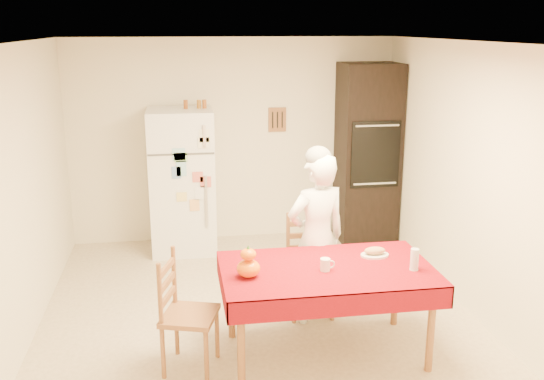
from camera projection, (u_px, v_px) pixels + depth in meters
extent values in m
plane|color=tan|center=(258.00, 315.00, 5.69)|extent=(4.50, 4.50, 0.00)
cube|color=beige|center=(233.00, 141.00, 7.50)|extent=(4.00, 0.02, 2.50)
cube|color=beige|center=(314.00, 296.00, 3.21)|extent=(4.00, 0.02, 2.50)
cube|color=beige|center=(21.00, 197.00, 5.05)|extent=(0.02, 4.50, 2.50)
cube|color=beige|center=(469.00, 178.00, 5.66)|extent=(0.02, 4.50, 2.50)
cube|color=white|center=(257.00, 42.00, 5.03)|extent=(4.00, 4.50, 0.02)
cube|color=brown|center=(277.00, 120.00, 7.50)|extent=(0.22, 0.02, 0.30)
cube|color=white|center=(182.00, 181.00, 7.16)|extent=(0.75, 0.70, 1.70)
cube|color=silver|center=(204.00, 136.00, 6.68)|extent=(0.03, 0.03, 0.25)
cube|color=silver|center=(206.00, 201.00, 6.88)|extent=(0.03, 0.03, 0.60)
cube|color=black|center=(367.00, 153.00, 7.48)|extent=(0.70, 0.60, 2.20)
cube|color=black|center=(375.00, 155.00, 7.17)|extent=(0.59, 0.02, 0.80)
cylinder|color=brown|center=(241.00, 345.00, 4.47)|extent=(0.06, 0.06, 0.71)
cylinder|color=brown|center=(231.00, 299.00, 5.21)|extent=(0.06, 0.06, 0.71)
cylinder|color=brown|center=(431.00, 330.00, 4.69)|extent=(0.06, 0.06, 0.71)
cylinder|color=brown|center=(396.00, 288.00, 5.44)|extent=(0.06, 0.06, 0.71)
cube|color=brown|center=(327.00, 271.00, 4.85)|extent=(1.60, 0.90, 0.04)
cube|color=#5B050B|center=(327.00, 268.00, 4.85)|extent=(1.70, 1.00, 0.01)
cylinder|color=brown|center=(294.00, 301.00, 5.49)|extent=(0.04, 0.04, 0.43)
cylinder|color=brown|center=(288.00, 286.00, 5.82)|extent=(0.04, 0.04, 0.43)
cylinder|color=brown|center=(333.00, 299.00, 5.55)|extent=(0.04, 0.04, 0.43)
cylinder|color=brown|center=(324.00, 283.00, 5.87)|extent=(0.04, 0.04, 0.43)
cube|color=brown|center=(310.00, 269.00, 5.62)|extent=(0.42, 0.40, 0.04)
cube|color=brown|center=(307.00, 237.00, 5.72)|extent=(0.36, 0.03, 0.50)
cylinder|color=brown|center=(206.00, 356.00, 4.58)|extent=(0.04, 0.04, 0.43)
cylinder|color=brown|center=(163.00, 353.00, 4.63)|extent=(0.04, 0.04, 0.43)
cylinder|color=brown|center=(217.00, 333.00, 4.93)|extent=(0.04, 0.04, 0.43)
cylinder|color=brown|center=(177.00, 330.00, 4.97)|extent=(0.04, 0.04, 0.43)
cube|color=brown|center=(190.00, 316.00, 4.72)|extent=(0.51, 0.52, 0.04)
cube|color=brown|center=(167.00, 285.00, 4.67)|extent=(0.13, 0.35, 0.50)
imported|color=white|center=(317.00, 239.00, 5.42)|extent=(0.65, 0.52, 1.57)
cylinder|color=silver|center=(325.00, 265.00, 4.77)|extent=(0.08, 0.08, 0.10)
ellipsoid|color=#DE3D05|center=(248.00, 268.00, 4.65)|extent=(0.18, 0.18, 0.14)
ellipsoid|color=#DF5D05|center=(248.00, 254.00, 4.62)|extent=(0.12, 0.12, 0.09)
cylinder|color=silver|center=(414.00, 259.00, 4.78)|extent=(0.07, 0.07, 0.18)
cylinder|color=silver|center=(375.00, 255.00, 5.08)|extent=(0.24, 0.24, 0.02)
ellipsoid|color=tan|center=(375.00, 251.00, 5.07)|extent=(0.18, 0.10, 0.06)
cylinder|color=brown|center=(186.00, 104.00, 6.98)|extent=(0.05, 0.05, 0.10)
cylinder|color=#925B1A|center=(199.00, 104.00, 7.00)|extent=(0.05, 0.05, 0.10)
cylinder|color=#984E1B|center=(204.00, 104.00, 7.01)|extent=(0.05, 0.05, 0.10)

